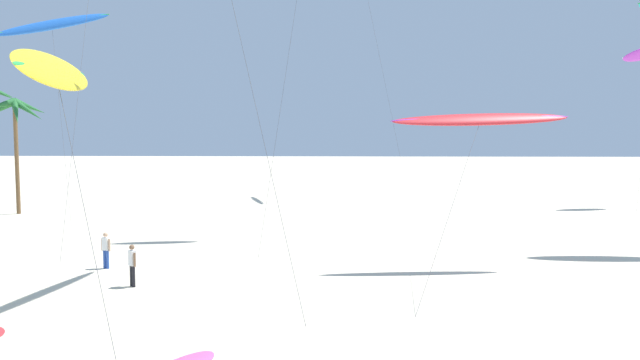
% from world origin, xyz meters
% --- Properties ---
extents(palm_tree_2, '(4.85, 4.84, 8.78)m').
position_xyz_m(palm_tree_2, '(-20.60, 42.05, 7.39)').
color(palm_tree_2, brown).
rests_on(palm_tree_2, ground).
extents(flying_kite_1, '(8.24, 8.56, 7.28)m').
position_xyz_m(flying_kite_1, '(10.24, 24.62, 6.80)').
color(flying_kite_1, red).
rests_on(flying_kite_1, ground).
extents(flying_kite_3, '(8.43, 7.20, 15.50)m').
position_xyz_m(flying_kite_3, '(-17.64, 42.26, 14.17)').
color(flying_kite_3, blue).
rests_on(flying_kite_3, ground).
extents(flying_kite_6, '(4.53, 8.33, 9.08)m').
position_xyz_m(flying_kite_6, '(-4.97, 15.66, 8.15)').
color(flying_kite_6, yellow).
rests_on(flying_kite_6, ground).
extents(person_mid_field, '(0.39, 0.38, 1.72)m').
position_xyz_m(person_mid_field, '(-4.44, 20.64, 0.94)').
color(person_mid_field, black).
rests_on(person_mid_field, ground).
extents(person_far_watcher, '(0.49, 0.29, 1.67)m').
position_xyz_m(person_far_watcher, '(-6.78, 23.87, 0.92)').
color(person_far_watcher, '#284CA3').
rests_on(person_far_watcher, ground).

